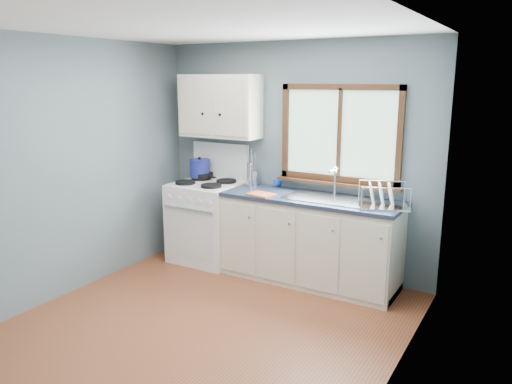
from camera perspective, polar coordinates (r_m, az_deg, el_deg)
The scene contains 18 objects.
floor at distance 4.44m, azimuth -6.71°, elevation -15.69°, with size 3.20×3.60×0.02m, color brown.
ceiling at distance 3.92m, azimuth -7.71°, elevation 18.69°, with size 3.20×3.60×0.02m, color white.
wall_back at distance 5.51m, azimuth 4.35°, elevation 3.89°, with size 3.20×0.02×2.50m, color slate.
wall_left at distance 5.12m, azimuth -21.64°, elevation 2.34°, with size 0.02×3.60×2.50m, color slate.
wall_right at distance 3.29m, azimuth 15.69°, elevation -2.64°, with size 0.02×3.60×2.50m, color slate.
gas_range at distance 5.87m, azimuth -5.60°, elevation -3.14°, with size 0.76×0.69×1.36m.
base_cabinets at distance 5.29m, azimuth 6.14°, elevation -5.93°, with size 1.85×0.60×0.88m.
countertop at distance 5.15m, azimuth 6.26°, elevation -0.76°, with size 1.89×0.64×0.04m, color #182032.
sink at distance 5.09m, azimuth 8.10°, elevation -1.44°, with size 0.84×0.46×0.44m.
window at distance 5.24m, azimuth 9.50°, elevation 5.78°, with size 1.36×0.10×1.03m.
upper_cabinets at distance 5.72m, azimuth -4.16°, elevation 9.76°, with size 0.95×0.35×0.70m.
skillet at distance 5.97m, azimuth -6.09°, elevation 1.96°, with size 0.39×0.31×0.05m.
stockpot at distance 5.96m, azimuth -6.46°, elevation 2.75°, with size 0.25×0.25×0.24m.
utensil_crock at distance 5.68m, azimuth -0.35°, elevation 1.68°, with size 0.17×0.17×0.41m.
thermos at distance 5.58m, azimuth -0.75°, elevation 1.98°, with size 0.06×0.06×0.27m, color silver.
soap_bottle at distance 5.58m, azimuth 2.20°, elevation 1.81°, with size 0.09×0.09×0.23m, color blue.
dish_towel at distance 5.17m, azimuth 0.62°, elevation -0.29°, with size 0.27×0.19×0.02m, color #CD5D31.
dish_rack at distance 4.85m, azimuth 14.23°, elevation -0.93°, with size 0.56×0.50×0.24m.
Camera 1 is at (2.39, -3.09, 2.10)m, focal length 35.00 mm.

